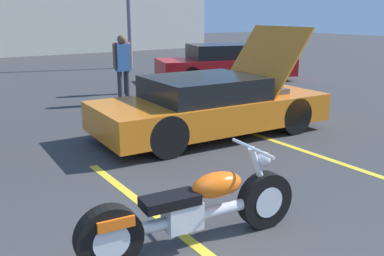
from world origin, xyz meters
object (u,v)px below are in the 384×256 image
(parked_car_right_row, at_px, (225,64))
(spectator_by_show_car, at_px, (122,59))
(show_car_hood_open, at_px, (212,105))
(motorcycle, at_px, (194,210))
(spectator_near_motorcycle, at_px, (123,63))

(parked_car_right_row, height_order, spectator_by_show_car, spectator_by_show_car)
(show_car_hood_open, distance_m, spectator_by_show_car, 4.89)
(spectator_by_show_car, bearing_deg, show_car_hood_open, -94.62)
(motorcycle, distance_m, show_car_hood_open, 4.14)
(spectator_by_show_car, bearing_deg, parked_car_right_row, 4.62)
(motorcycle, relative_size, parked_car_right_row, 0.48)
(motorcycle, xyz_separation_m, parked_car_right_row, (6.96, 8.40, 0.20))
(motorcycle, height_order, parked_car_right_row, parked_car_right_row)
(spectator_near_motorcycle, bearing_deg, show_car_hood_open, -87.14)
(parked_car_right_row, bearing_deg, show_car_hood_open, -112.87)
(motorcycle, relative_size, spectator_by_show_car, 1.40)
(spectator_near_motorcycle, xyz_separation_m, spectator_by_show_car, (0.57, 1.30, -0.05))
(spectator_near_motorcycle, bearing_deg, spectator_by_show_car, 66.36)
(motorcycle, distance_m, parked_car_right_row, 10.91)
(motorcycle, xyz_separation_m, spectator_near_motorcycle, (2.42, 6.78, 0.66))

